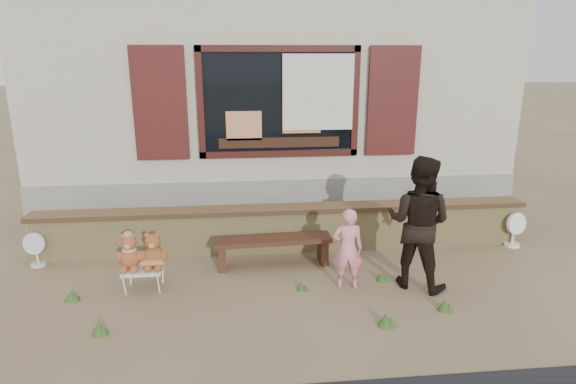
{
  "coord_description": "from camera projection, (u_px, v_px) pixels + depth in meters",
  "views": [
    {
      "loc": [
        -0.63,
        -5.53,
        2.79
      ],
      "look_at": [
        0.0,
        0.6,
        1.0
      ],
      "focal_mm": 30.0,
      "sensor_mm": 36.0,
      "label": 1
    }
  ],
  "objects": [
    {
      "name": "ground",
      "position": [
        293.0,
        280.0,
        6.12
      ],
      "size": [
        80.0,
        80.0,
        0.0
      ],
      "primitive_type": "plane",
      "color": "brown",
      "rests_on": "ground"
    },
    {
      "name": "shopfront",
      "position": [
        269.0,
        93.0,
        9.85
      ],
      "size": [
        8.04,
        5.13,
        4.0
      ],
      "color": "#A39B84",
      "rests_on": "ground"
    },
    {
      "name": "brick_wall",
      "position": [
        285.0,
        228.0,
        6.98
      ],
      "size": [
        7.1,
        0.36,
        0.67
      ],
      "color": "tan",
      "rests_on": "ground"
    },
    {
      "name": "bench",
      "position": [
        273.0,
        245.0,
        6.47
      ],
      "size": [
        1.58,
        0.41,
        0.4
      ],
      "rotation": [
        0.0,
        0.0,
        0.05
      ],
      "color": "#381F13",
      "rests_on": "ground"
    },
    {
      "name": "folding_chair",
      "position": [
        143.0,
        269.0,
        5.84
      ],
      "size": [
        0.47,
        0.41,
        0.29
      ],
      "rotation": [
        0.0,
        0.0,
        0.01
      ],
      "color": "silver",
      "rests_on": "ground"
    },
    {
      "name": "teddy_bear_left",
      "position": [
        130.0,
        250.0,
        5.75
      ],
      "size": [
        0.33,
        0.29,
        0.45
      ],
      "primitive_type": null,
      "rotation": [
        0.0,
        0.0,
        0.01
      ],
      "color": "brown",
      "rests_on": "folding_chair"
    },
    {
      "name": "teddy_bear_right",
      "position": [
        153.0,
        249.0,
        5.78
      ],
      "size": [
        0.33,
        0.29,
        0.45
      ],
      "primitive_type": null,
      "rotation": [
        0.0,
        0.0,
        0.01
      ],
      "color": "brown",
      "rests_on": "folding_chair"
    },
    {
      "name": "child",
      "position": [
        348.0,
        249.0,
        5.81
      ],
      "size": [
        0.4,
        0.29,
        1.02
      ],
      "primitive_type": "imported",
      "rotation": [
        0.0,
        0.0,
        3.03
      ],
      "color": "pink",
      "rests_on": "ground"
    },
    {
      "name": "adult",
      "position": [
        418.0,
        223.0,
        5.79
      ],
      "size": [
        1.01,
        0.98,
        1.64
      ],
      "primitive_type": "imported",
      "rotation": [
        0.0,
        0.0,
        2.5
      ],
      "color": "black",
      "rests_on": "ground"
    },
    {
      "name": "fan_left",
      "position": [
        36.0,
        249.0,
        6.49
      ],
      "size": [
        0.31,
        0.2,
        0.48
      ],
      "rotation": [
        0.0,
        0.0,
        -0.14
      ],
      "color": "silver",
      "rests_on": "ground"
    },
    {
      "name": "fan_right",
      "position": [
        514.0,
        229.0,
        7.15
      ],
      "size": [
        0.34,
        0.22,
        0.53
      ],
      "rotation": [
        0.0,
        0.0,
        0.24
      ],
      "color": "white",
      "rests_on": "ground"
    },
    {
      "name": "grass_tufts",
      "position": [
        277.0,
        305.0,
        5.41
      ],
      "size": [
        4.41,
        1.2,
        0.15
      ],
      "color": "#345321",
      "rests_on": "ground"
    }
  ]
}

